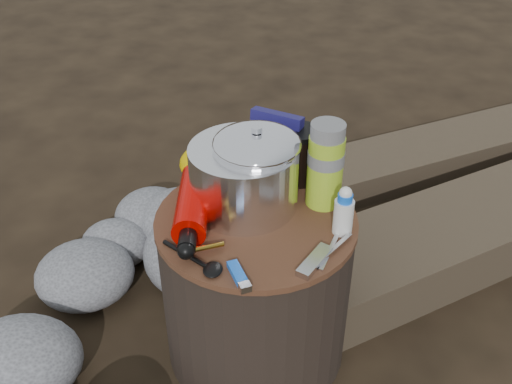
# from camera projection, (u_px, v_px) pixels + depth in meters

# --- Properties ---
(ground) EXTENTS (60.00, 60.00, 0.00)m
(ground) POSITION_uv_depth(u_px,v_px,m) (256.00, 344.00, 1.55)
(ground) COLOR black
(ground) RESTS_ON ground
(stump) EXTENTS (0.44, 0.44, 0.41)m
(stump) POSITION_uv_depth(u_px,v_px,m) (256.00, 287.00, 1.43)
(stump) COLOR black
(stump) RESTS_ON ground
(rock_ring) EXTENTS (0.47, 1.01, 0.20)m
(rock_ring) POSITION_uv_depth(u_px,v_px,m) (114.00, 320.00, 1.48)
(rock_ring) COLOR slate
(rock_ring) RESTS_ON ground
(log_main) EXTENTS (1.68, 1.27, 0.15)m
(log_main) POSITION_uv_depth(u_px,v_px,m) (489.00, 223.00, 1.84)
(log_main) COLOR #3F3426
(log_main) RESTS_ON ground
(log_small) EXTENTS (1.25, 0.87, 0.11)m
(log_small) POSITION_uv_depth(u_px,v_px,m) (448.00, 150.00, 2.25)
(log_small) COLOR #3F3426
(log_small) RESTS_ON ground
(foil_windscreen) EXTENTS (0.24, 0.24, 0.15)m
(foil_windscreen) POSITION_uv_depth(u_px,v_px,m) (244.00, 177.00, 1.32)
(foil_windscreen) COLOR silver
(foil_windscreen) RESTS_ON stump
(camping_pot) EXTENTS (0.19, 0.19, 0.19)m
(camping_pot) POSITION_uv_depth(u_px,v_px,m) (257.00, 169.00, 1.31)
(camping_pot) COLOR silver
(camping_pot) RESTS_ON stump
(fuel_bottle) EXTENTS (0.10, 0.30, 0.07)m
(fuel_bottle) POSITION_uv_depth(u_px,v_px,m) (193.00, 202.00, 1.30)
(fuel_bottle) COLOR #D10500
(fuel_bottle) RESTS_ON stump
(thermos) EXTENTS (0.08, 0.08, 0.20)m
(thermos) POSITION_uv_depth(u_px,v_px,m) (325.00, 165.00, 1.31)
(thermos) COLOR #9BC425
(thermos) RESTS_ON stump
(travel_mug) EXTENTS (0.09, 0.09, 0.13)m
(travel_mug) POSITION_uv_depth(u_px,v_px,m) (299.00, 155.00, 1.41)
(travel_mug) COLOR black
(travel_mug) RESTS_ON stump
(stuff_sack) EXTENTS (0.14, 0.11, 0.09)m
(stuff_sack) POSITION_uv_depth(u_px,v_px,m) (208.00, 164.00, 1.41)
(stuff_sack) COLOR #D9B000
(stuff_sack) RESTS_ON stump
(food_pouch) EXTENTS (0.13, 0.07, 0.16)m
(food_pouch) POSITION_uv_depth(u_px,v_px,m) (275.00, 145.00, 1.42)
(food_pouch) COLOR #181455
(food_pouch) RESTS_ON stump
(lighter) EXTENTS (0.06, 0.08, 0.02)m
(lighter) POSITION_uv_depth(u_px,v_px,m) (237.00, 273.00, 1.16)
(lighter) COLOR blue
(lighter) RESTS_ON stump
(multitool) EXTENTS (0.07, 0.11, 0.01)m
(multitool) POSITION_uv_depth(u_px,v_px,m) (315.00, 261.00, 1.19)
(multitool) COLOR silver
(multitool) RESTS_ON stump
(pot_grabber) EXTENTS (0.08, 0.12, 0.01)m
(pot_grabber) POSITION_uv_depth(u_px,v_px,m) (330.00, 251.00, 1.22)
(pot_grabber) COLOR silver
(pot_grabber) RESTS_ON stump
(spork) EXTENTS (0.14, 0.11, 0.01)m
(spork) POSITION_uv_depth(u_px,v_px,m) (187.00, 255.00, 1.21)
(spork) COLOR black
(spork) RESTS_ON stump
(squeeze_bottle) EXTENTS (0.04, 0.04, 0.10)m
(squeeze_bottle) POSITION_uv_depth(u_px,v_px,m) (344.00, 213.00, 1.25)
(squeeze_bottle) COLOR white
(squeeze_bottle) RESTS_ON stump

